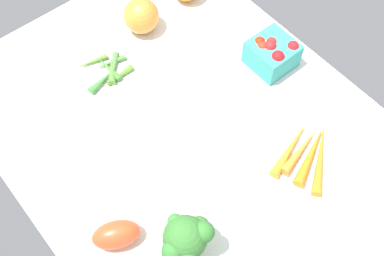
% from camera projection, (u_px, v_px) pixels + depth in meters
% --- Properties ---
extents(tablecloth, '(1.04, 0.76, 0.02)m').
position_uv_depth(tablecloth, '(192.00, 135.00, 1.10)').
color(tablecloth, white).
rests_on(tablecloth, ground).
extents(broccoli_head, '(0.09, 0.11, 0.12)m').
position_uv_depth(broccoli_head, '(187.00, 238.00, 0.89)').
color(broccoli_head, '#A4C273').
rests_on(broccoli_head, tablecloth).
extents(berry_basket, '(0.10, 0.10, 0.08)m').
position_uv_depth(berry_basket, '(272.00, 53.00, 1.16)').
color(berry_basket, teal).
rests_on(berry_basket, tablecloth).
extents(carrot_bunch, '(0.16, 0.19, 0.03)m').
position_uv_depth(carrot_bunch, '(306.00, 153.00, 1.05)').
color(carrot_bunch, orange).
rests_on(carrot_bunch, tablecloth).
extents(okra_pile, '(0.11, 0.13, 0.02)m').
position_uv_depth(okra_pile, '(109.00, 71.00, 1.17)').
color(okra_pile, '#4A783C').
rests_on(okra_pile, tablecloth).
extents(roma_tomato, '(0.09, 0.11, 0.06)m').
position_uv_depth(roma_tomato, '(116.00, 235.00, 0.94)').
color(roma_tomato, '#E74A26').
rests_on(roma_tomato, tablecloth).
extents(heirloom_tomato_orange, '(0.09, 0.09, 0.09)m').
position_uv_depth(heirloom_tomato_orange, '(141.00, 16.00, 1.21)').
color(heirloom_tomato_orange, orange).
rests_on(heirloom_tomato_orange, tablecloth).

